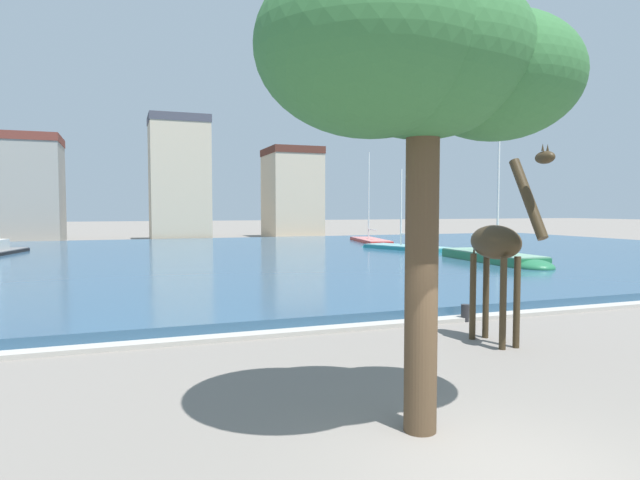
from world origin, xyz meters
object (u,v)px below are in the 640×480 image
shade_tree (417,61)px  mooring_bollard (465,313)px  sailboat_teal (399,249)px  sailboat_green (499,261)px  sailboat_red (368,242)px  giraffe_statue (499,246)px

shade_tree → mooring_bollard: size_ratio=13.44×
sailboat_teal → shade_tree: (-14.90, -28.09, 5.01)m
sailboat_green → sailboat_red: (1.51, 19.97, -0.10)m
sailboat_red → giraffe_statue: bearing=-110.1°
sailboat_green → sailboat_teal: 10.69m
sailboat_green → sailboat_red: bearing=85.7°
sailboat_green → sailboat_teal: size_ratio=1.09×
sailboat_red → shade_tree: (-16.77, -37.38, 5.00)m
sailboat_teal → mooring_bollard: 23.68m
sailboat_red → sailboat_teal: (-1.87, -9.28, -0.01)m
giraffe_statue → sailboat_teal: 26.46m
giraffe_statue → sailboat_green: sailboat_green is taller
mooring_bollard → sailboat_teal: bearing=66.3°
giraffe_statue → mooring_bollard: 3.45m
giraffe_statue → sailboat_green: 17.41m
giraffe_statue → sailboat_red: size_ratio=0.50×
giraffe_statue → mooring_bollard: (0.87, 2.57, -2.13)m
sailboat_green → mooring_bollard: size_ratio=17.09×
mooring_bollard → shade_tree: bearing=-130.0°
sailboat_red → mooring_bollard: 32.99m
sailboat_red → sailboat_teal: size_ratio=1.19×
giraffe_statue → sailboat_teal: (10.39, 24.25, -2.03)m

